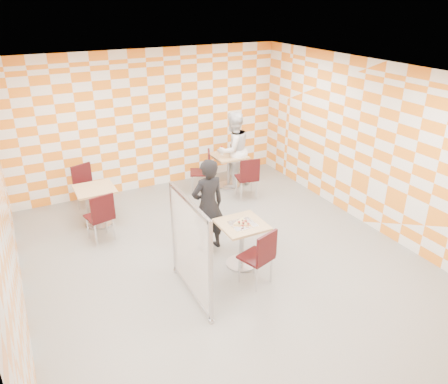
{
  "coord_description": "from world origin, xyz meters",
  "views": [
    {
      "loc": [
        -2.74,
        -5.37,
        4.02
      ],
      "look_at": [
        0.1,
        0.2,
        1.15
      ],
      "focal_mm": 35.0,
      "sensor_mm": 36.0,
      "label": 1
    }
  ],
  "objects_px": {
    "man_white": "(233,150)",
    "chair_empty_near": "(101,214)",
    "second_table": "(229,165)",
    "sport_bottle": "(222,151)",
    "empty_table": "(96,200)",
    "partition": "(191,249)",
    "chair_second_side": "(204,168)",
    "chair_empty_far": "(86,184)",
    "soda_bottle": "(232,148)",
    "chair_second_front": "(248,175)",
    "man_dark": "(208,206)",
    "main_table": "(242,237)",
    "chair_main_front": "(261,254)"
  },
  "relations": [
    {
      "from": "chair_second_side",
      "to": "chair_empty_near",
      "type": "distance_m",
      "value": 2.74
    },
    {
      "from": "chair_second_front",
      "to": "man_dark",
      "type": "relative_size",
      "value": 0.57
    },
    {
      "from": "chair_empty_near",
      "to": "man_dark",
      "type": "height_order",
      "value": "man_dark"
    },
    {
      "from": "chair_second_side",
      "to": "soda_bottle",
      "type": "bearing_deg",
      "value": 8.15
    },
    {
      "from": "main_table",
      "to": "soda_bottle",
      "type": "relative_size",
      "value": 3.26
    },
    {
      "from": "empty_table",
      "to": "chair_main_front",
      "type": "xyz_separation_m",
      "value": [
        1.74,
        -3.01,
        0.04
      ]
    },
    {
      "from": "empty_table",
      "to": "chair_main_front",
      "type": "height_order",
      "value": "chair_main_front"
    },
    {
      "from": "chair_second_side",
      "to": "sport_bottle",
      "type": "height_order",
      "value": "sport_bottle"
    },
    {
      "from": "chair_main_front",
      "to": "partition",
      "type": "height_order",
      "value": "partition"
    },
    {
      "from": "chair_main_front",
      "to": "sport_bottle",
      "type": "xyz_separation_m",
      "value": [
        1.16,
        3.57,
        0.29
      ]
    },
    {
      "from": "soda_bottle",
      "to": "second_table",
      "type": "bearing_deg",
      "value": -142.07
    },
    {
      "from": "empty_table",
      "to": "chair_empty_near",
      "type": "xyz_separation_m",
      "value": [
        -0.06,
        -0.68,
        0.04
      ]
    },
    {
      "from": "second_table",
      "to": "chair_empty_far",
      "type": "xyz_separation_m",
      "value": [
        -3.06,
        0.31,
        0.04
      ]
    },
    {
      "from": "chair_second_side",
      "to": "chair_empty_far",
      "type": "distance_m",
      "value": 2.48
    },
    {
      "from": "chair_second_side",
      "to": "chair_empty_far",
      "type": "bearing_deg",
      "value": 172.91
    },
    {
      "from": "man_white",
      "to": "chair_empty_near",
      "type": "bearing_deg",
      "value": 8.45
    },
    {
      "from": "chair_empty_far",
      "to": "chair_second_front",
      "type": "bearing_deg",
      "value": -19.33
    },
    {
      "from": "second_table",
      "to": "man_white",
      "type": "height_order",
      "value": "man_white"
    },
    {
      "from": "main_table",
      "to": "chair_main_front",
      "type": "height_order",
      "value": "chair_main_front"
    },
    {
      "from": "man_dark",
      "to": "man_white",
      "type": "distance_m",
      "value": 2.71
    },
    {
      "from": "second_table",
      "to": "chair_second_front",
      "type": "relative_size",
      "value": 0.81
    },
    {
      "from": "main_table",
      "to": "chair_second_front",
      "type": "bearing_deg",
      "value": 57.79
    },
    {
      "from": "sport_bottle",
      "to": "soda_bottle",
      "type": "bearing_deg",
      "value": 3.88
    },
    {
      "from": "chair_empty_far",
      "to": "partition",
      "type": "height_order",
      "value": "partition"
    },
    {
      "from": "empty_table",
      "to": "chair_main_front",
      "type": "bearing_deg",
      "value": -60.05
    },
    {
      "from": "empty_table",
      "to": "soda_bottle",
      "type": "bearing_deg",
      "value": 10.36
    },
    {
      "from": "main_table",
      "to": "man_white",
      "type": "distance_m",
      "value": 3.19
    },
    {
      "from": "man_white",
      "to": "second_table",
      "type": "bearing_deg",
      "value": -24.71
    },
    {
      "from": "chair_second_front",
      "to": "man_white",
      "type": "bearing_deg",
      "value": 86.29
    },
    {
      "from": "chair_empty_far",
      "to": "man_white",
      "type": "bearing_deg",
      "value": -5.95
    },
    {
      "from": "main_table",
      "to": "partition",
      "type": "bearing_deg",
      "value": -159.63
    },
    {
      "from": "second_table",
      "to": "chair_empty_near",
      "type": "xyz_separation_m",
      "value": [
        -3.08,
        -1.15,
        0.04
      ]
    },
    {
      "from": "chair_second_front",
      "to": "chair_second_side",
      "type": "xyz_separation_m",
      "value": [
        -0.65,
        0.79,
        0.0
      ]
    },
    {
      "from": "chair_main_front",
      "to": "chair_empty_near",
      "type": "relative_size",
      "value": 1.0
    },
    {
      "from": "second_table",
      "to": "sport_bottle",
      "type": "height_order",
      "value": "sport_bottle"
    },
    {
      "from": "chair_second_side",
      "to": "soda_bottle",
      "type": "xyz_separation_m",
      "value": [
        0.73,
        0.11,
        0.31
      ]
    },
    {
      "from": "chair_second_side",
      "to": "partition",
      "type": "xyz_separation_m",
      "value": [
        -1.7,
        -3.26,
        0.25
      ]
    },
    {
      "from": "chair_empty_far",
      "to": "sport_bottle",
      "type": "relative_size",
      "value": 4.62
    },
    {
      "from": "chair_empty_far",
      "to": "sport_bottle",
      "type": "distance_m",
      "value": 2.95
    },
    {
      "from": "chair_second_side",
      "to": "second_table",
      "type": "bearing_deg",
      "value": 0.08
    },
    {
      "from": "soda_bottle",
      "to": "main_table",
      "type": "bearing_deg",
      "value": -115.18
    },
    {
      "from": "chair_empty_near",
      "to": "sport_bottle",
      "type": "xyz_separation_m",
      "value": [
        2.95,
        1.24,
        0.29
      ]
    },
    {
      "from": "chair_main_front",
      "to": "chair_second_front",
      "type": "height_order",
      "value": "same"
    },
    {
      "from": "chair_empty_far",
      "to": "man_white",
      "type": "relative_size",
      "value": 0.54
    },
    {
      "from": "chair_second_front",
      "to": "chair_main_front",
      "type": "bearing_deg",
      "value": -116.39
    },
    {
      "from": "chair_main_front",
      "to": "soda_bottle",
      "type": "xyz_separation_m",
      "value": [
        1.42,
        3.59,
        0.31
      ]
    },
    {
      "from": "man_white",
      "to": "sport_bottle",
      "type": "distance_m",
      "value": 0.26
    },
    {
      "from": "partition",
      "to": "chair_empty_near",
      "type": "bearing_deg",
      "value": 110.43
    },
    {
      "from": "chair_second_side",
      "to": "partition",
      "type": "relative_size",
      "value": 0.6
    },
    {
      "from": "main_table",
      "to": "sport_bottle",
      "type": "distance_m",
      "value": 3.19
    }
  ]
}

